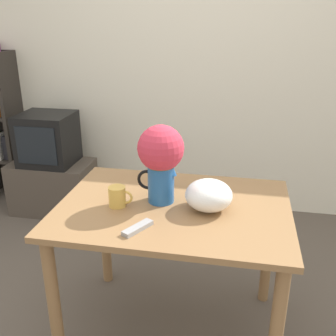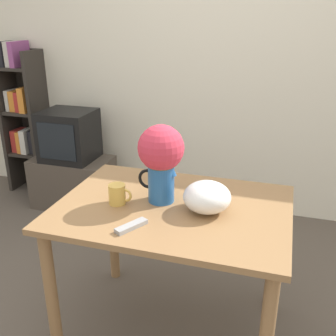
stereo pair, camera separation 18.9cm
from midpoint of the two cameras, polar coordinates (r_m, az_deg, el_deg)
wall_back at (r=3.33m, az=8.67°, el=15.36°), size 8.00×0.05×2.60m
table at (r=1.98m, az=3.44°, el=-8.66°), size 1.12×0.82×0.77m
flower_vase at (r=1.87m, az=1.85°, el=1.67°), size 0.23×0.22×0.39m
coffee_mug at (r=1.92m, az=-4.55°, el=-3.88°), size 0.12×0.08×0.10m
white_bowl at (r=1.86m, az=8.61°, el=-4.25°), size 0.23×0.23×0.15m
remote_control at (r=1.72m, az=-2.22°, el=-8.50°), size 0.11×0.16×0.02m
tv_stand at (r=3.62m, az=-12.12°, el=-2.03°), size 0.69×0.40×0.45m
tv_set at (r=3.47m, az=-12.70°, el=4.62°), size 0.43×0.40×0.43m
bookshelf at (r=3.96m, az=-18.80°, el=7.52°), size 0.37×0.30×1.42m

